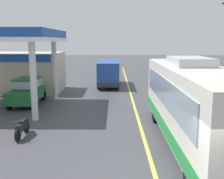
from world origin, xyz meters
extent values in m
plane|color=#424247|center=(0.00, 20.00, 0.00)|extent=(120.00, 120.00, 0.00)
cube|color=#D8CC4C|center=(0.00, 15.00, 0.00)|extent=(0.16, 50.00, 0.01)
cube|color=silver|center=(2.01, 5.56, 1.88)|extent=(2.50, 11.00, 2.90)
cube|color=#1E8C3F|center=(2.01, 5.56, 0.77)|extent=(2.54, 11.04, 0.56)
cube|color=#8C9EAD|center=(0.74, 5.56, 2.33)|extent=(0.06, 9.35, 1.10)
cube|color=#B2B2B7|center=(2.01, 6.56, 3.51)|extent=(1.60, 2.80, 0.36)
cylinder|color=black|center=(0.91, 1.66, 0.50)|extent=(0.30, 1.00, 1.00)
cylinder|color=black|center=(0.91, 8.86, 0.50)|extent=(0.30, 1.00, 1.00)
cylinder|color=black|center=(3.11, 8.86, 0.50)|extent=(0.30, 1.00, 1.00)
cylinder|color=silver|center=(-5.83, 9.18, 2.30)|extent=(0.36, 0.36, 4.60)
cylinder|color=silver|center=(-5.83, 14.58, 2.30)|extent=(0.36, 0.36, 4.60)
cube|color=beige|center=(-9.53, 18.08, 1.70)|extent=(7.00, 4.40, 3.40)
cube|color=#194799|center=(-9.53, 15.84, 3.05)|extent=(6.30, 0.10, 0.60)
cube|color=#1E602D|center=(-7.48, 13.04, 0.72)|extent=(1.70, 4.20, 0.80)
cube|color=#1E602D|center=(-7.48, 13.24, 1.47)|extent=(1.50, 2.31, 0.70)
cube|color=#8C9EAD|center=(-7.48, 13.24, 1.47)|extent=(1.53, 2.35, 0.49)
cylinder|color=black|center=(-8.23, 11.54, 0.32)|extent=(0.20, 0.64, 0.64)
cylinder|color=black|center=(-6.73, 11.54, 0.32)|extent=(0.20, 0.64, 0.64)
cylinder|color=black|center=(-8.23, 14.54, 0.32)|extent=(0.20, 0.64, 0.64)
cylinder|color=black|center=(-6.73, 14.54, 0.32)|extent=(0.20, 0.64, 0.64)
cube|color=#264C9E|center=(-1.93, 21.05, 1.39)|extent=(2.00, 6.00, 2.10)
cube|color=#8C9EAD|center=(-1.93, 21.05, 1.79)|extent=(2.04, 5.10, 0.80)
cube|color=#2D2D33|center=(-1.93, 18.00, 0.54)|extent=(1.90, 0.16, 0.36)
cylinder|color=black|center=(-2.81, 19.05, 0.38)|extent=(0.22, 0.76, 0.76)
cylinder|color=black|center=(-1.05, 19.05, 0.38)|extent=(0.22, 0.76, 0.76)
cylinder|color=black|center=(-2.81, 23.05, 0.38)|extent=(0.22, 0.76, 0.76)
cylinder|color=black|center=(-1.05, 23.05, 0.38)|extent=(0.22, 0.76, 0.76)
cylinder|color=black|center=(-5.64, 5.82, 0.30)|extent=(0.10, 0.60, 0.60)
cylinder|color=black|center=(-5.64, 7.02, 0.30)|extent=(0.10, 0.60, 0.60)
cube|color=black|center=(-5.64, 6.42, 0.50)|extent=(0.20, 1.30, 0.36)
cube|color=black|center=(-5.64, 6.57, 0.72)|extent=(0.24, 0.60, 0.12)
cylinder|color=#2D2D33|center=(-5.64, 5.87, 0.90)|extent=(0.55, 0.04, 0.04)
camera|label=1|loc=(-1.35, -5.69, 4.41)|focal=43.80mm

